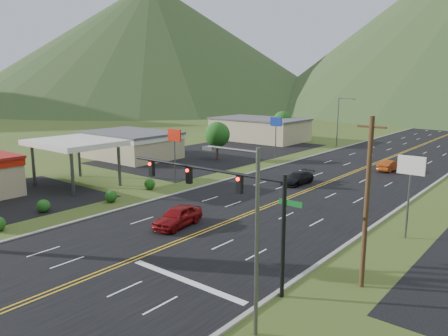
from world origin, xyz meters
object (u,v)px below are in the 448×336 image
Objects in this scene: gas_canopy at (75,144)px; car_red_near at (178,217)px; traffic_signal at (226,193)px; streetlight_east at (251,230)px; streetlight_west at (339,118)px; car_dark_mid at (297,178)px; car_red_far at (390,166)px.

gas_canopy reaches higher than car_red_near.
streetlight_east is (4.70, -4.00, -0.15)m from traffic_signal.
streetlight_east is 35.28m from gas_canopy.
car_red_near is at bearing -79.84° from streetlight_west.
streetlight_east reaches higher than traffic_signal.
car_red_far reaches higher than car_dark_mid.
traffic_signal is at bearing 139.61° from streetlight_east.
car_red_far is (5.95, 34.05, -0.11)m from car_red_near.
car_red_far is (-7.74, 42.92, -4.44)m from streetlight_east.
car_red_far is at bearing 71.97° from car_dark_mid.
traffic_signal reaches higher than car_dark_mid.
streetlight_east is at bearing -40.39° from traffic_signal.
gas_canopy is 20.14m from car_red_near.
car_dark_mid is at bearing 109.89° from traffic_signal.
car_red_far is at bearing 72.73° from car_red_near.
streetlight_west is (-22.86, 60.00, 0.00)m from streetlight_east.
streetlight_west reaches higher than gas_canopy.
streetlight_west reaches higher than car_red_near.
streetlight_west reaches higher than car_dark_mid.
car_dark_mid is (9.32, -31.57, -4.47)m from streetlight_west.
car_red_near is 1.02× the size of car_dark_mid.
streetlight_east reaches higher than car_dark_mid.
streetlight_west is 33.22m from car_dark_mid.
gas_canopy is at bearing 57.23° from car_red_far.
car_dark_mid is at bearing 74.88° from car_red_far.
traffic_signal is 58.88m from streetlight_west.
gas_canopy reaches higher than car_dark_mid.
traffic_signal is 1.31× the size of gas_canopy.
gas_canopy is at bearing 164.30° from traffic_signal.
streetlight_west is 49.10m from gas_canopy.
car_red_far is at bearing -48.49° from streetlight_west.
traffic_signal is at bearing -35.79° from car_red_near.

